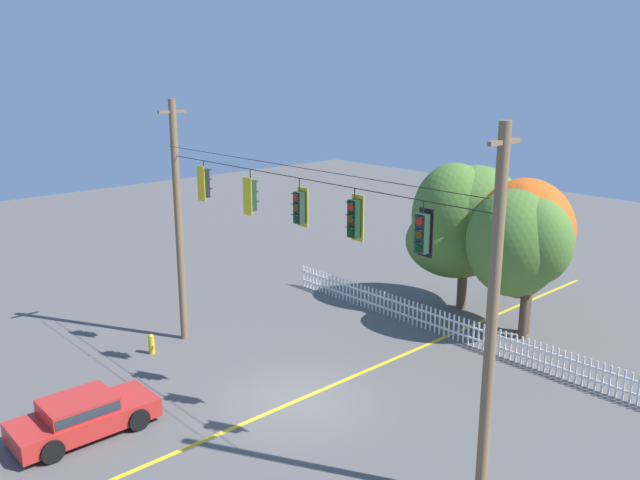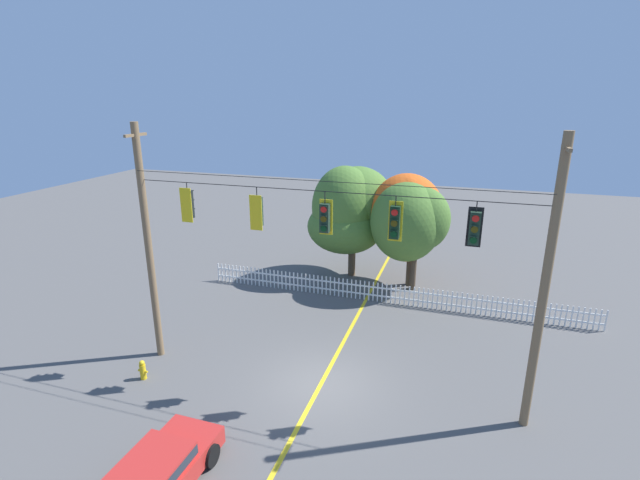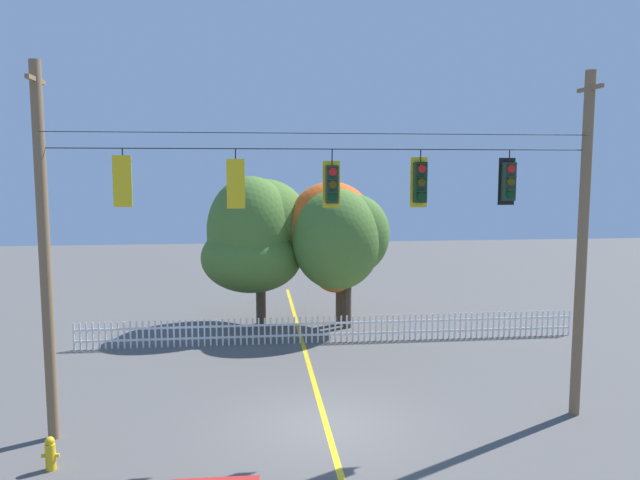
# 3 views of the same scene
# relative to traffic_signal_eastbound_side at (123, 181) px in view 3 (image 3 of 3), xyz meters

# --- Properties ---
(ground) EXTENTS (80.00, 80.00, 0.00)m
(ground) POSITION_rel_traffic_signal_eastbound_side_xyz_m (4.84, 0.01, -6.27)
(ground) COLOR #565451
(lane_centerline_stripe) EXTENTS (0.16, 36.00, 0.01)m
(lane_centerline_stripe) POSITION_rel_traffic_signal_eastbound_side_xyz_m (4.84, 0.01, -6.26)
(lane_centerline_stripe) COLOR gold
(lane_centerline_stripe) RESTS_ON ground
(signal_support_span) EXTENTS (13.71, 1.10, 9.03)m
(signal_support_span) POSITION_rel_traffic_signal_eastbound_side_xyz_m (4.84, 0.01, -1.66)
(signal_support_span) COLOR brown
(signal_support_span) RESTS_ON ground
(traffic_signal_eastbound_side) EXTENTS (0.43, 0.38, 1.38)m
(traffic_signal_eastbound_side) POSITION_rel_traffic_signal_eastbound_side_xyz_m (0.00, 0.00, 0.00)
(traffic_signal_eastbound_side) COLOR black
(traffic_signal_northbound_primary) EXTENTS (0.43, 0.38, 1.43)m
(traffic_signal_northbound_primary) POSITION_rel_traffic_signal_eastbound_side_xyz_m (2.64, 0.00, -0.07)
(traffic_signal_northbound_primary) COLOR black
(traffic_signal_southbound_primary) EXTENTS (0.43, 0.38, 1.44)m
(traffic_signal_southbound_primary) POSITION_rel_traffic_signal_eastbound_side_xyz_m (4.98, 0.02, -0.09)
(traffic_signal_southbound_primary) COLOR black
(traffic_signal_northbound_secondary) EXTENTS (0.43, 0.38, 1.44)m
(traffic_signal_northbound_secondary) POSITION_rel_traffic_signal_eastbound_side_xyz_m (7.20, 0.02, -0.04)
(traffic_signal_northbound_secondary) COLOR black
(traffic_signal_westbound_side) EXTENTS (0.43, 0.38, 1.40)m
(traffic_signal_westbound_side) POSITION_rel_traffic_signal_eastbound_side_xyz_m (9.50, 0.02, -0.03)
(traffic_signal_westbound_side) COLOR black
(white_picket_fence) EXTENTS (19.06, 0.06, 1.02)m
(white_picket_fence) POSITION_rel_traffic_signal_eastbound_side_xyz_m (5.98, 7.53, -5.76)
(white_picket_fence) COLOR white
(white_picket_fence) RESTS_ON ground
(autumn_maple_near_fence) EXTENTS (4.60, 4.62, 6.30)m
(autumn_maple_near_fence) POSITION_rel_traffic_signal_eastbound_side_xyz_m (3.12, 10.60, -2.48)
(autumn_maple_near_fence) COLOR brown
(autumn_maple_near_fence) RESTS_ON ground
(autumn_maple_mid) EXTENTS (3.82, 3.55, 6.07)m
(autumn_maple_mid) POSITION_rel_traffic_signal_eastbound_side_xyz_m (6.32, 10.09, -2.35)
(autumn_maple_mid) COLOR brown
(autumn_maple_mid) RESTS_ON ground
(autumn_oak_far_east) EXTENTS (4.00, 3.47, 5.80)m
(autumn_oak_far_east) POSITION_rel_traffic_signal_eastbound_side_xyz_m (6.63, 9.42, -2.48)
(autumn_oak_far_east) COLOR #473828
(autumn_oak_far_east) RESTS_ON ground
(fire_hydrant) EXTENTS (0.38, 0.22, 0.75)m
(fire_hydrant) POSITION_rel_traffic_signal_eastbound_side_xyz_m (-1.42, -1.63, -5.90)
(fire_hydrant) COLOR gold
(fire_hydrant) RESTS_ON ground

